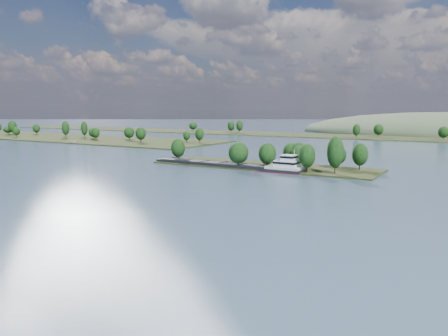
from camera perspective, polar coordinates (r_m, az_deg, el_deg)
The scene contains 6 objects.
ground at distance 142.63m, azimuth -5.37°, elevation -2.59°, with size 1800.00×1800.00×0.00m, color #3B5367.
tree_island at distance 189.44m, azimuth 6.83°, elevation 1.15°, with size 100.00×31.60×15.80m.
left_bank at distance 402.38m, azimuth -20.24°, elevation 3.82°, with size 300.00×80.00×15.71m.
back_shoreline at distance 401.11m, azimuth 19.89°, elevation 3.80°, with size 900.00×60.00×16.00m.
cargo_barge at distance 188.33m, azimuth 1.56°, elevation 0.36°, with size 73.05×11.41×9.84m.
motorboat at distance 344.30m, azimuth -19.13°, elevation 3.32°, with size 2.24×5.95×2.30m, color silver.
Camera 1 is at (82.68, 6.67, 25.76)m, focal length 35.00 mm.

